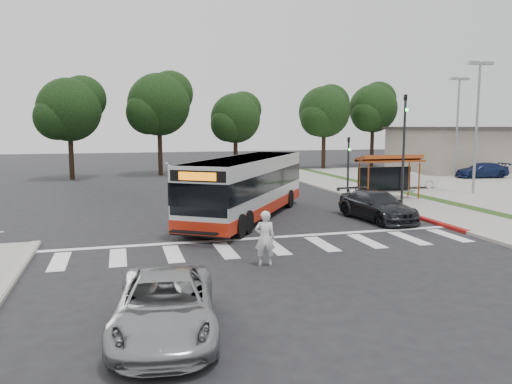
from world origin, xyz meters
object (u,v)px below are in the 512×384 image
object	(u,v)px
pedestrian	(265,238)
silver_suv_south	(165,305)
transit_bus	(247,188)
dark_sedan	(377,206)

from	to	relation	value
pedestrian	silver_suv_south	world-z (taller)	pedestrian
transit_bus	dark_sedan	world-z (taller)	transit_bus
pedestrian	silver_suv_south	xyz separation A→B (m)	(-3.80, -4.87, -0.27)
transit_bus	silver_suv_south	size ratio (longest dim) A/B	2.48
pedestrian	silver_suv_south	size ratio (longest dim) A/B	0.39
transit_bus	dark_sedan	xyz separation A→B (m)	(6.22, -2.33, -0.84)
transit_bus	dark_sedan	bearing A→B (deg)	12.78
transit_bus	pedestrian	size ratio (longest dim) A/B	6.40
silver_suv_south	transit_bus	bearing A→B (deg)	75.67
transit_bus	silver_suv_south	xyz separation A→B (m)	(-5.44, -13.71, -0.89)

